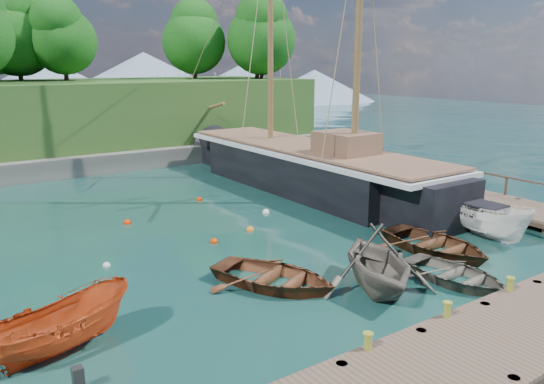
{
  "coord_description": "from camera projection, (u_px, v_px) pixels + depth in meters",
  "views": [
    {
      "loc": [
        -12.51,
        -13.35,
        7.4
      ],
      "look_at": [
        -0.01,
        4.81,
        2.0
      ],
      "focal_mm": 35.0,
      "sensor_mm": 36.0,
      "label": 1
    }
  ],
  "objects": [
    {
      "name": "distant_ridge",
      "position": [
        42.0,
        84.0,
        76.67
      ],
      "size": [
        117.0,
        40.0,
        10.0
      ],
      "color": "#728CA5",
      "rests_on": "ground"
    },
    {
      "name": "cabin_boat_white",
      "position": [
        483.0,
        236.0,
        23.22
      ],
      "size": [
        2.72,
        5.17,
        1.9
      ],
      "primitive_type": "imported",
      "rotation": [
        0.0,
        0.0,
        -0.18
      ],
      "color": "white",
      "rests_on": "ground"
    },
    {
      "name": "dock_east",
      "position": [
        412.0,
        184.0,
        31.16
      ],
      "size": [
        3.2,
        24.0,
        1.1
      ],
      "color": "brown",
      "rests_on": "ground"
    },
    {
      "name": "rowboat_1",
      "position": [
        376.0,
        289.0,
        17.75
      ],
      "size": [
        5.42,
        5.71,
        2.36
      ],
      "primitive_type": "imported",
      "rotation": [
        0.0,
        0.0,
        -0.45
      ],
      "color": "#696256",
      "rests_on": "ground"
    },
    {
      "name": "rowboat_3",
      "position": [
        455.0,
        282.0,
        18.32
      ],
      "size": [
        3.01,
        4.07,
        0.81
      ],
      "primitive_type": "imported",
      "rotation": [
        0.0,
        0.0,
        0.05
      ],
      "color": "#5B564B",
      "rests_on": "ground"
    },
    {
      "name": "mooring_buoy_3",
      "position": [
        266.0,
        213.0,
        26.78
      ],
      "size": [
        0.36,
        0.36,
        0.36
      ],
      "primitive_type": "sphere",
      "color": "white",
      "rests_on": "ground"
    },
    {
      "name": "bollard_2",
      "position": [
        507.0,
        309.0,
        16.35
      ],
      "size": [
        0.26,
        0.26,
        0.45
      ],
      "primitive_type": "cylinder",
      "color": "olive",
      "rests_on": "ground"
    },
    {
      "name": "mooring_buoy_1",
      "position": [
        214.0,
        242.0,
        22.39
      ],
      "size": [
        0.34,
        0.34,
        0.34
      ],
      "primitive_type": "sphere",
      "color": "#CE3700",
      "rests_on": "ground"
    },
    {
      "name": "motorboat_orange",
      "position": [
        62.0,
        352.0,
        13.94
      ],
      "size": [
        4.39,
        2.56,
        1.6
      ],
      "primitive_type": "imported",
      "rotation": [
        0.0,
        0.0,
        1.83
      ],
      "color": "#C9481A",
      "rests_on": "ground"
    },
    {
      "name": "ground",
      "position": [
        347.0,
        271.0,
        19.33
      ],
      "size": [
        160.0,
        160.0,
        0.0
      ],
      "primitive_type": "plane",
      "color": "#15342E",
      "rests_on": "ground"
    },
    {
      "name": "mooring_buoy_5",
      "position": [
        199.0,
        200.0,
        29.24
      ],
      "size": [
        0.35,
        0.35,
        0.35
      ],
      "primitive_type": "sphere",
      "color": "red",
      "rests_on": "ground"
    },
    {
      "name": "mooring_buoy_0",
      "position": [
        107.0,
        266.0,
        19.77
      ],
      "size": [
        0.3,
        0.3,
        0.3
      ],
      "primitive_type": "sphere",
      "color": "silver",
      "rests_on": "ground"
    },
    {
      "name": "schooner",
      "position": [
        308.0,
        171.0,
        31.55
      ],
      "size": [
        5.0,
        27.49,
        20.18
      ],
      "rotation": [
        0.0,
        0.0,
        0.0
      ],
      "color": "black",
      "rests_on": "ground"
    },
    {
      "name": "mooring_buoy_4",
      "position": [
        127.0,
        224.0,
        25.01
      ],
      "size": [
        0.35,
        0.35,
        0.35
      ],
      "primitive_type": "sphere",
      "color": "red",
      "rests_on": "ground"
    },
    {
      "name": "bollard_0",
      "position": [
        366.0,
        371.0,
        13.05
      ],
      "size": [
        0.26,
        0.26,
        0.45
      ],
      "primitive_type": "cylinder",
      "color": "olive",
      "rests_on": "ground"
    },
    {
      "name": "rowboat_0",
      "position": [
        274.0,
        286.0,
        18.02
      ],
      "size": [
        4.85,
        5.45,
        0.93
      ],
      "primitive_type": "imported",
      "rotation": [
        0.0,
        0.0,
        0.45
      ],
      "color": "brown",
      "rests_on": "ground"
    },
    {
      "name": "rowboat_2",
      "position": [
        434.0,
        253.0,
        21.18
      ],
      "size": [
        3.45,
        4.79,
        0.98
      ],
      "primitive_type": "imported",
      "rotation": [
        0.0,
        0.0,
        0.01
      ],
      "color": "#4F2E1A",
      "rests_on": "ground"
    },
    {
      "name": "mooring_buoy_2",
      "position": [
        250.0,
        230.0,
        23.99
      ],
      "size": [
        0.35,
        0.35,
        0.35
      ],
      "primitive_type": "sphere",
      "color": "orange",
      "rests_on": "ground"
    },
    {
      "name": "bollard_1",
      "position": [
        445.0,
        337.0,
        14.7
      ],
      "size": [
        0.26,
        0.26,
        0.45
      ],
      "primitive_type": "cylinder",
      "color": "olive",
      "rests_on": "ground"
    }
  ]
}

